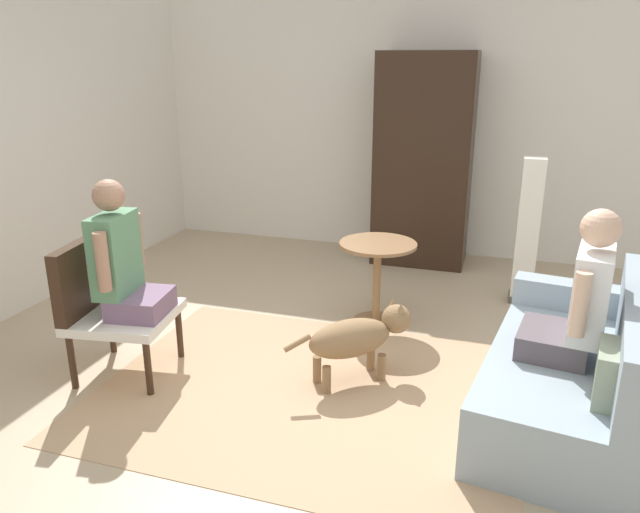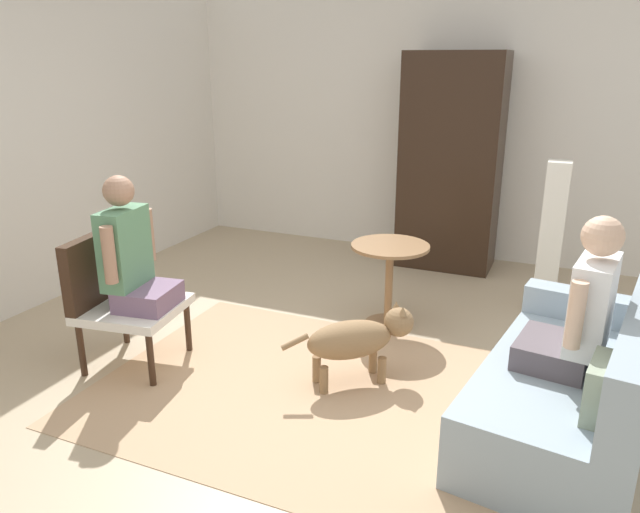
{
  "view_description": "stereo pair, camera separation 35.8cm",
  "coord_description": "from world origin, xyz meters",
  "px_view_note": "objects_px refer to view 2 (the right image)",
  "views": [
    {
      "loc": [
        0.98,
        -3.38,
        2.01
      ],
      "look_at": [
        -0.08,
        -0.05,
        0.86
      ],
      "focal_mm": 33.6,
      "sensor_mm": 36.0,
      "label": 1
    },
    {
      "loc": [
        1.31,
        -3.26,
        2.01
      ],
      "look_at": [
        -0.08,
        -0.05,
        0.86
      ],
      "focal_mm": 33.6,
      "sensor_mm": 36.0,
      "label": 2
    }
  ],
  "objects_px": {
    "person_on_couch": "(581,311)",
    "armoire_cabinet": "(451,163)",
    "column_lamp": "(551,239)",
    "armchair": "(116,291)",
    "round_end_table": "(389,273)",
    "dog": "(358,338)",
    "couch": "(577,388)",
    "person_on_armchair": "(131,255)"
  },
  "relations": [
    {
      "from": "couch",
      "to": "column_lamp",
      "type": "relative_size",
      "value": 1.39
    },
    {
      "from": "armchair",
      "to": "armoire_cabinet",
      "type": "distance_m",
      "value": 3.43
    },
    {
      "from": "armoire_cabinet",
      "to": "dog",
      "type": "bearing_deg",
      "value": -90.15
    },
    {
      "from": "person_on_couch",
      "to": "armoire_cabinet",
      "type": "xyz_separation_m",
      "value": [
        -1.26,
        2.68,
        0.29
      ]
    },
    {
      "from": "round_end_table",
      "to": "armoire_cabinet",
      "type": "xyz_separation_m",
      "value": [
        0.08,
        1.7,
        0.6
      ]
    },
    {
      "from": "person_on_armchair",
      "to": "column_lamp",
      "type": "distance_m",
      "value": 3.27
    },
    {
      "from": "round_end_table",
      "to": "dog",
      "type": "bearing_deg",
      "value": -85.25
    },
    {
      "from": "person_on_armchair",
      "to": "column_lamp",
      "type": "relative_size",
      "value": 0.7
    },
    {
      "from": "couch",
      "to": "round_end_table",
      "type": "height_order",
      "value": "couch"
    },
    {
      "from": "couch",
      "to": "person_on_couch",
      "type": "xyz_separation_m",
      "value": [
        -0.04,
        -0.02,
        0.46
      ]
    },
    {
      "from": "couch",
      "to": "armoire_cabinet",
      "type": "xyz_separation_m",
      "value": [
        -1.3,
        2.66,
        0.75
      ]
    },
    {
      "from": "person_on_armchair",
      "to": "round_end_table",
      "type": "relative_size",
      "value": 1.3
    },
    {
      "from": "couch",
      "to": "armoire_cabinet",
      "type": "height_order",
      "value": "armoire_cabinet"
    },
    {
      "from": "person_on_armchair",
      "to": "column_lamp",
      "type": "bearing_deg",
      "value": 40.25
    },
    {
      "from": "person_on_armchair",
      "to": "dog",
      "type": "distance_m",
      "value": 1.58
    },
    {
      "from": "person_on_couch",
      "to": "person_on_armchair",
      "type": "xyz_separation_m",
      "value": [
        -2.73,
        -0.28,
        0.04
      ]
    },
    {
      "from": "armchair",
      "to": "armoire_cabinet",
      "type": "bearing_deg",
      "value": 61.5
    },
    {
      "from": "person_on_armchair",
      "to": "armoire_cabinet",
      "type": "bearing_deg",
      "value": 63.55
    },
    {
      "from": "round_end_table",
      "to": "person_on_couch",
      "type": "bearing_deg",
      "value": -36.24
    },
    {
      "from": "dog",
      "to": "person_on_couch",
      "type": "bearing_deg",
      "value": -3.76
    },
    {
      "from": "armchair",
      "to": "column_lamp",
      "type": "height_order",
      "value": "column_lamp"
    },
    {
      "from": "person_on_armchair",
      "to": "round_end_table",
      "type": "xyz_separation_m",
      "value": [
        1.39,
        1.26,
        -0.35
      ]
    },
    {
      "from": "armoire_cabinet",
      "to": "person_on_armchair",
      "type": "bearing_deg",
      "value": -116.45
    },
    {
      "from": "round_end_table",
      "to": "armchair",
      "type": "bearing_deg",
      "value": -140.13
    },
    {
      "from": "armoire_cabinet",
      "to": "column_lamp",
      "type": "bearing_deg",
      "value": -39.67
    },
    {
      "from": "round_end_table",
      "to": "column_lamp",
      "type": "bearing_deg",
      "value": 37.58
    },
    {
      "from": "round_end_table",
      "to": "dog",
      "type": "height_order",
      "value": "round_end_table"
    },
    {
      "from": "person_on_armchair",
      "to": "couch",
      "type": "bearing_deg",
      "value": 6.07
    },
    {
      "from": "column_lamp",
      "to": "armoire_cabinet",
      "type": "distance_m",
      "value": 1.39
    },
    {
      "from": "armchair",
      "to": "person_on_couch",
      "type": "height_order",
      "value": "person_on_couch"
    },
    {
      "from": "dog",
      "to": "armoire_cabinet",
      "type": "height_order",
      "value": "armoire_cabinet"
    },
    {
      "from": "couch",
      "to": "person_on_armchair",
      "type": "xyz_separation_m",
      "value": [
        -2.77,
        -0.29,
        0.5
      ]
    },
    {
      "from": "person_on_couch",
      "to": "person_on_armchair",
      "type": "bearing_deg",
      "value": -174.2
    },
    {
      "from": "round_end_table",
      "to": "dog",
      "type": "distance_m",
      "value": 0.91
    },
    {
      "from": "couch",
      "to": "person_on_armchair",
      "type": "distance_m",
      "value": 2.83
    },
    {
      "from": "couch",
      "to": "column_lamp",
      "type": "xyz_separation_m",
      "value": [
        -0.28,
        1.81,
        0.33
      ]
    },
    {
      "from": "armchair",
      "to": "round_end_table",
      "type": "distance_m",
      "value": 2.0
    },
    {
      "from": "armchair",
      "to": "person_on_armchair",
      "type": "bearing_deg",
      "value": 8.42
    },
    {
      "from": "column_lamp",
      "to": "armchair",
      "type": "bearing_deg",
      "value": -141.07
    },
    {
      "from": "column_lamp",
      "to": "couch",
      "type": "bearing_deg",
      "value": -81.27
    },
    {
      "from": "person_on_armchair",
      "to": "armoire_cabinet",
      "type": "xyz_separation_m",
      "value": [
        1.47,
        2.96,
        0.25
      ]
    },
    {
      "from": "couch",
      "to": "armoire_cabinet",
      "type": "relative_size",
      "value": 0.83
    }
  ]
}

